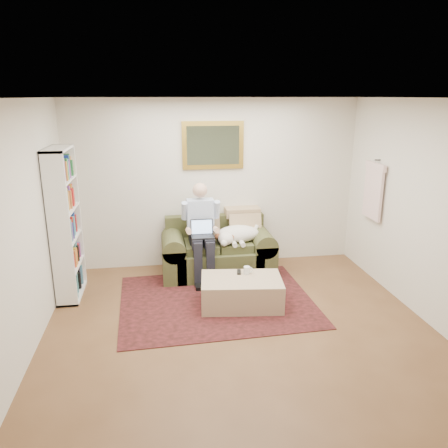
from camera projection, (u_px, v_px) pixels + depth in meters
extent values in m
cube|color=brown|center=(245.00, 344.00, 4.80)|extent=(4.50, 5.00, 0.01)
cube|color=white|center=(249.00, 98.00, 4.07)|extent=(4.50, 5.00, 0.01)
cube|color=silver|center=(214.00, 184.00, 6.80)|extent=(4.50, 0.01, 2.60)
cube|color=silver|center=(13.00, 242.00, 4.10)|extent=(0.01, 5.00, 2.60)
cube|color=black|center=(216.00, 300.00, 5.80)|extent=(2.57, 2.09, 0.01)
cube|color=#4D4C28|center=(218.00, 261.00, 6.64)|extent=(1.27, 0.81, 0.41)
cube|color=#4D4C28|center=(215.00, 228.00, 6.86)|extent=(1.54, 0.18, 0.42)
cube|color=#4D4C28|center=(174.00, 260.00, 6.53)|extent=(0.33, 0.81, 0.85)
cube|color=#4D4C28|center=(261.00, 255.00, 6.73)|extent=(0.33, 0.81, 0.85)
cube|color=#4D4C28|center=(202.00, 246.00, 6.48)|extent=(0.48, 0.55, 0.12)
cube|color=#4D4C28|center=(235.00, 244.00, 6.56)|extent=(0.48, 0.55, 0.12)
cube|color=black|center=(203.00, 237.00, 6.25)|extent=(0.32, 0.23, 0.02)
cube|color=black|center=(202.00, 227.00, 6.32)|extent=(0.32, 0.06, 0.22)
cube|color=#99BFF2|center=(202.00, 227.00, 6.31)|extent=(0.30, 0.04, 0.19)
cube|color=tan|center=(241.00, 292.00, 5.63)|extent=(1.10, 0.77, 0.37)
cylinder|color=white|center=(247.00, 270.00, 5.72)|extent=(0.08, 0.08, 0.10)
cube|color=black|center=(239.00, 272.00, 5.76)|extent=(0.08, 0.16, 0.02)
cube|color=gold|center=(213.00, 145.00, 6.61)|extent=(0.94, 0.04, 0.72)
cube|color=gray|center=(213.00, 145.00, 6.59)|extent=(0.80, 0.01, 0.58)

